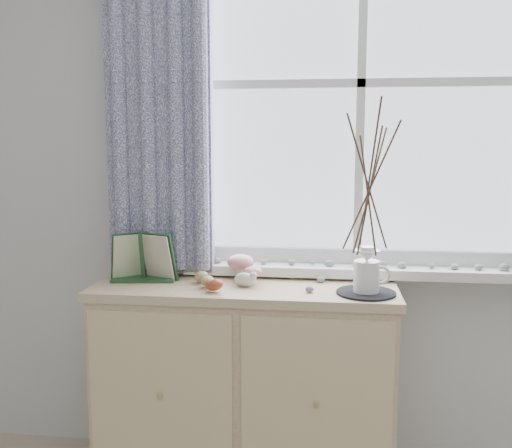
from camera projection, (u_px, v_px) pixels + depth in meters
name	position (u px, v px, depth m)	size (l,w,h in m)	color
sideboard	(245.00, 385.00, 2.33)	(1.20, 0.45, 0.85)	beige
botanical_book	(141.00, 257.00, 2.29)	(0.29, 0.13, 0.20)	#1E3F24
toadstool_cluster	(244.00, 265.00, 2.32)	(0.15, 0.16, 0.10)	white
wooden_eggs	(208.00, 281.00, 2.21)	(0.14, 0.17, 0.07)	tan
songbird_figurine	(245.00, 279.00, 2.23)	(0.12, 0.05, 0.06)	silver
crocheted_doily	(366.00, 293.00, 2.13)	(0.22, 0.22, 0.01)	black
twig_pitcher	(369.00, 182.00, 2.07)	(0.29, 0.29, 0.73)	white
sideboard_pebbles	(322.00, 284.00, 2.23)	(0.33, 0.23, 0.02)	#97979A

